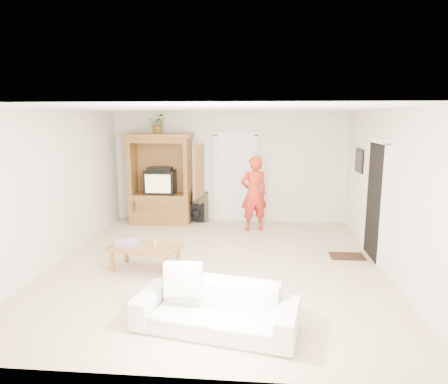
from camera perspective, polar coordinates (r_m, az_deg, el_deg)
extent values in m
plane|color=tan|center=(6.89, -1.06, -10.36)|extent=(6.00, 6.00, 0.00)
plane|color=white|center=(6.44, -1.14, 11.79)|extent=(6.00, 6.00, 0.00)
plane|color=silver|center=(9.50, 0.80, 3.57)|extent=(5.50, 0.00, 5.50)
plane|color=silver|center=(3.66, -6.06, -8.10)|extent=(5.50, 0.00, 5.50)
plane|color=silver|center=(7.35, -22.94, 0.64)|extent=(0.00, 6.00, 6.00)
plane|color=silver|center=(6.83, 22.51, -0.05)|extent=(0.00, 6.00, 6.00)
cube|color=brown|center=(9.57, -8.98, -2.28)|extent=(1.40, 0.60, 0.70)
cube|color=brown|center=(9.58, -12.93, 3.36)|extent=(0.10, 0.60, 1.20)
cube|color=brown|center=(9.27, -5.24, 3.35)|extent=(0.10, 0.60, 1.20)
cube|color=brown|center=(9.66, -8.76, 3.57)|extent=(1.40, 0.06, 1.20)
cube|color=brown|center=(9.35, -9.27, 7.32)|extent=(1.40, 0.60, 0.10)
cube|color=brown|center=(9.34, -9.28, 7.93)|extent=(1.52, 0.68, 0.10)
cube|color=brown|center=(8.76, -3.65, 2.94)|extent=(0.16, 0.67, 1.15)
cube|color=black|center=(9.48, -9.05, 1.44)|extent=(0.70, 0.52, 0.55)
cube|color=tan|center=(9.22, -9.45, 1.17)|extent=(0.58, 0.02, 0.42)
cube|color=black|center=(9.41, -9.15, 3.30)|extent=(0.55, 0.35, 0.08)
cube|color=#915A32|center=(9.28, -9.42, -2.07)|extent=(1.19, 0.03, 0.25)
cube|color=white|center=(9.50, 1.68, 1.86)|extent=(0.85, 0.05, 2.04)
cube|color=black|center=(7.44, 20.81, -1.31)|extent=(0.05, 0.90, 2.04)
cube|color=black|center=(8.59, 18.77, 4.27)|extent=(0.03, 0.60, 0.48)
cube|color=#382316|center=(7.60, 17.18, -8.75)|extent=(0.60, 0.40, 0.02)
imported|color=#4C7238|center=(9.31, -9.36, 9.59)|extent=(0.42, 0.37, 0.44)
imported|color=red|center=(8.75, 4.29, -0.23)|extent=(0.70, 0.57, 1.65)
imported|color=silver|center=(4.86, -1.19, -16.17)|extent=(2.01, 1.10, 0.56)
cube|color=#915A32|center=(6.68, -11.21, -7.80)|extent=(1.20, 0.80, 0.06)
cube|color=#915A32|center=(6.79, -15.69, -9.53)|extent=(0.07, 0.07, 0.35)
cube|color=#915A32|center=(7.16, -13.75, -8.37)|extent=(0.07, 0.07, 0.35)
cube|color=#915A32|center=(6.36, -8.19, -10.64)|extent=(0.07, 0.07, 0.35)
cube|color=#915A32|center=(6.75, -6.57, -9.31)|extent=(0.07, 0.07, 0.35)
cube|color=#E94D61|center=(6.74, -13.53, -7.10)|extent=(0.39, 0.29, 0.08)
cylinder|color=tan|center=(6.66, -9.86, -7.08)|extent=(0.08, 0.08, 0.10)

